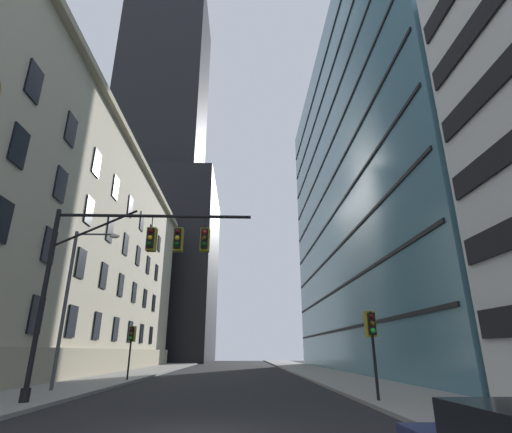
# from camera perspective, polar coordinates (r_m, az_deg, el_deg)

# --- Properties ---
(station_building) EXTENTS (13.91, 60.05, 23.65)m
(station_building) POSITION_cam_1_polar(r_m,az_deg,el_deg) (40.51, -29.64, -2.90)
(station_building) COLOR #BCAF93
(station_building) RESTS_ON ground
(dark_skyscraper) EXTENTS (28.34, 28.34, 177.64)m
(dark_skyscraper) POSITION_cam_1_polar(r_m,az_deg,el_deg) (98.79, -13.98, 12.36)
(dark_skyscraper) COLOR black
(dark_skyscraper) RESTS_ON ground
(glass_office_midrise) EXTENTS (15.52, 47.28, 40.36)m
(glass_office_midrise) POSITION_cam_1_polar(r_m,az_deg,el_deg) (47.55, 19.83, 4.20)
(glass_office_midrise) COLOR teal
(glass_office_midrise) RESTS_ON ground
(traffic_signal_mast) EXTENTS (8.75, 0.63, 7.83)m
(traffic_signal_mast) POSITION_cam_1_polar(r_m,az_deg,el_deg) (17.34, -17.24, -5.52)
(traffic_signal_mast) COLOR black
(traffic_signal_mast) RESTS_ON sidewalk_left
(traffic_light_near_right) EXTENTS (0.40, 0.63, 3.43)m
(traffic_light_near_right) POSITION_cam_1_polar(r_m,az_deg,el_deg) (17.36, 16.84, -15.75)
(traffic_light_near_right) COLOR black
(traffic_light_near_right) RESTS_ON sidewalk_right
(traffic_light_far_left) EXTENTS (0.40, 0.63, 3.50)m
(traffic_light_far_left) POSITION_cam_1_polar(r_m,az_deg,el_deg) (29.32, -18.10, -16.74)
(traffic_light_far_left) COLOR black
(traffic_light_far_left) RESTS_ON sidewalk_left
(street_lamppost) EXTENTS (2.51, 0.32, 8.24)m
(street_lamppost) POSITION_cam_1_polar(r_m,az_deg,el_deg) (23.08, -25.63, -10.05)
(street_lamppost) COLOR #47474C
(street_lamppost) RESTS_ON sidewalk_left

